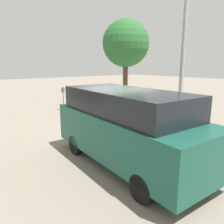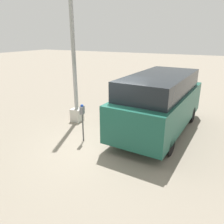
{
  "view_description": "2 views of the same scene",
  "coord_description": "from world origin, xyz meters",
  "px_view_note": "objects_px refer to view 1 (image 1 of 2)",
  "views": [
    {
      "loc": [
        6.57,
        -5.58,
        2.92
      ],
      "look_at": [
        0.08,
        -0.37,
        1.09
      ],
      "focal_mm": 35.0,
      "sensor_mm": 36.0,
      "label": 1
    },
    {
      "loc": [
        -5.62,
        -3.43,
        3.5
      ],
      "look_at": [
        0.2,
        -0.44,
        1.21
      ],
      "focal_mm": 35.0,
      "sensor_mm": 36.0,
      "label": 2
    }
  ],
  "objects_px": {
    "parked_van": "(127,126)",
    "lamp_post": "(181,88)",
    "parking_meter_far": "(63,93)",
    "street_tree": "(126,44)",
    "parking_meter_near": "(131,111)"
  },
  "relations": [
    {
      "from": "parking_meter_near",
      "to": "parking_meter_far",
      "type": "height_order",
      "value": "parking_meter_far"
    },
    {
      "from": "parking_meter_far",
      "to": "lamp_post",
      "type": "relative_size",
      "value": 0.25
    },
    {
      "from": "parking_meter_far",
      "to": "street_tree",
      "type": "relative_size",
      "value": 0.28
    },
    {
      "from": "parking_meter_near",
      "to": "parking_meter_far",
      "type": "relative_size",
      "value": 0.89
    },
    {
      "from": "parked_van",
      "to": "street_tree",
      "type": "xyz_separation_m",
      "value": [
        -4.95,
        4.4,
        2.84
      ]
    },
    {
      "from": "parking_meter_far",
      "to": "lamp_post",
      "type": "xyz_separation_m",
      "value": [
        7.71,
        1.31,
        0.87
      ]
    },
    {
      "from": "lamp_post",
      "to": "street_tree",
      "type": "xyz_separation_m",
      "value": [
        -4.37,
        1.0,
        2.04
      ]
    },
    {
      "from": "lamp_post",
      "to": "street_tree",
      "type": "distance_m",
      "value": 4.93
    },
    {
      "from": "parked_van",
      "to": "lamp_post",
      "type": "bearing_deg",
      "value": 103.12
    },
    {
      "from": "parking_meter_near",
      "to": "street_tree",
      "type": "bearing_deg",
      "value": 128.82
    },
    {
      "from": "parking_meter_near",
      "to": "lamp_post",
      "type": "height_order",
      "value": "lamp_post"
    },
    {
      "from": "parking_meter_near",
      "to": "parking_meter_far",
      "type": "bearing_deg",
      "value": 167.22
    },
    {
      "from": "lamp_post",
      "to": "street_tree",
      "type": "height_order",
      "value": "lamp_post"
    },
    {
      "from": "parking_meter_near",
      "to": "parked_van",
      "type": "bearing_deg",
      "value": -58.25
    },
    {
      "from": "lamp_post",
      "to": "parked_van",
      "type": "xyz_separation_m",
      "value": [
        0.58,
        -3.4,
        -0.8
      ]
    }
  ]
}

